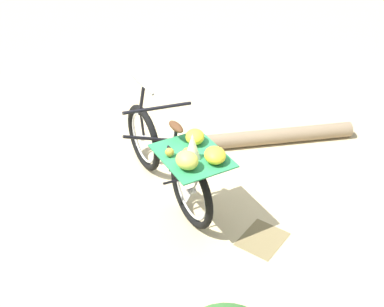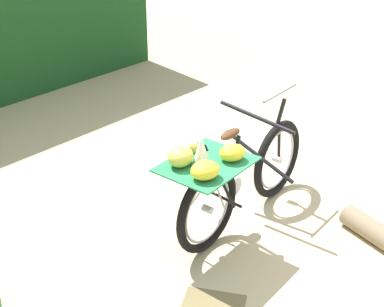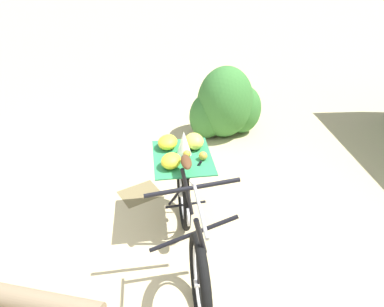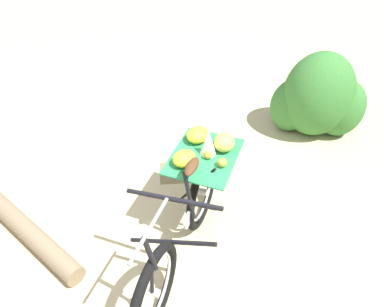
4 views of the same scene
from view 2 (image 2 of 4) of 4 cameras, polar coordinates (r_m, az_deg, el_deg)
The scene contains 2 objects.
ground_plane at distance 4.96m, azimuth 7.32°, elevation -7.42°, with size 60.00×60.00×0.00m, color #C6B284.
bicycle at distance 4.71m, azimuth 4.37°, elevation -2.21°, with size 1.03×1.74×1.03m.
Camera 2 is at (0.31, -4.06, 2.84)m, focal length 53.97 mm.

